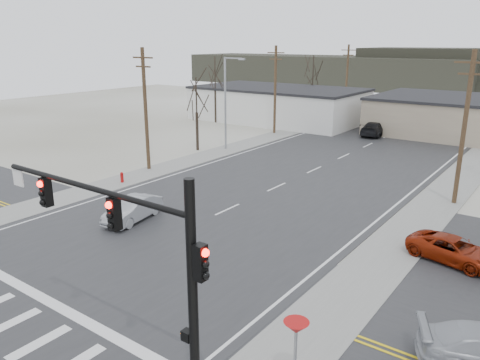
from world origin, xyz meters
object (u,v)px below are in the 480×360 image
object	(u,v)px
sedan_crossing	(133,209)
traffic_signal_mast	(142,252)
car_far_a	(376,128)
car_parked_red	(454,250)
car_far_b	(424,106)
fire_hydrant	(122,177)

from	to	relation	value
sedan_crossing	traffic_signal_mast	bearing A→B (deg)	-49.68
car_far_a	car_parked_red	bearing A→B (deg)	114.83
car_far_b	traffic_signal_mast	bearing A→B (deg)	-95.97
car_far_b	car_parked_red	world-z (taller)	car_far_b
sedan_crossing	car_parked_red	size ratio (longest dim) A/B	0.97
car_parked_red	fire_hydrant	bearing A→B (deg)	103.96
car_far_a	car_parked_red	world-z (taller)	car_far_a
car_far_b	car_parked_red	bearing A→B (deg)	-87.90
traffic_signal_mast	sedan_crossing	xyz separation A→B (m)	(-11.35, 9.36, -3.93)
car_far_a	fire_hydrant	bearing A→B (deg)	71.01
fire_hydrant	sedan_crossing	distance (m)	8.30
car_far_a	sedan_crossing	bearing A→B (deg)	84.16
traffic_signal_mast	fire_hydrant	xyz separation A→B (m)	(-18.09, 14.20, -4.22)
fire_hydrant	car_far_b	bearing A→B (deg)	82.03
car_far_b	car_parked_red	xyz separation A→B (m)	(16.13, -53.14, -0.11)
sedan_crossing	car_far_b	size ratio (longest dim) A/B	1.02
car_far_a	car_far_b	size ratio (longest dim) A/B	1.34
traffic_signal_mast	car_far_a	world-z (taller)	traffic_signal_mast
car_far_b	car_parked_red	size ratio (longest dim) A/B	0.94
fire_hydrant	sedan_crossing	bearing A→B (deg)	-35.70
car_parked_red	sedan_crossing	bearing A→B (deg)	120.39
fire_hydrant	sedan_crossing	xyz separation A→B (m)	(6.74, -4.84, 0.29)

